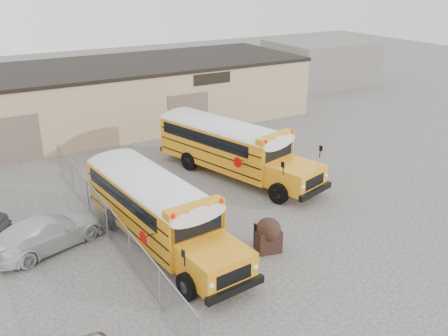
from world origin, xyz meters
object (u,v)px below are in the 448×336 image
school_bus_right (158,122)px  tarp_bundle (268,234)px  school_bus_left (99,163)px  car_white (47,233)px

school_bus_right → tarp_bundle: 14.73m
school_bus_left → school_bus_right: size_ratio=0.95×
car_white → school_bus_left: bearing=-60.1°
school_bus_left → school_bus_right: school_bus_right is taller
tarp_bundle → car_white: size_ratio=0.30×
school_bus_right → car_white: 13.52m
school_bus_right → car_white: bearing=-134.2°
tarp_bundle → school_bus_left: bearing=115.3°
school_bus_right → tarp_bundle: school_bus_right is taller
tarp_bundle → school_bus_right: bearing=85.3°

